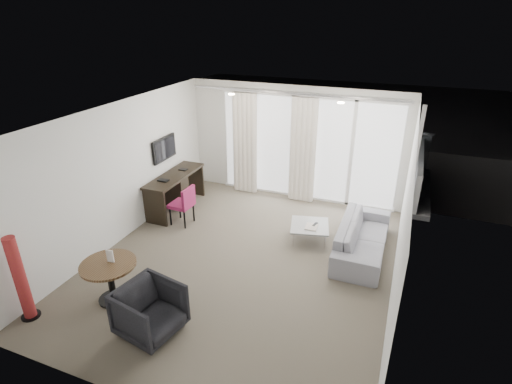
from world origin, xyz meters
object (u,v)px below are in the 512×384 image
(sofa, at_px, (363,237))
(rattan_chair_b, at_px, (380,164))
(desk, at_px, (176,192))
(round_table, at_px, (111,282))
(tub_armchair, at_px, (150,311))
(red_lamp, at_px, (20,279))
(rattan_chair_a, at_px, (344,163))
(desk_chair, at_px, (181,205))
(coffee_table, at_px, (309,232))

(sofa, distance_m, rattan_chair_b, 3.59)
(desk, relative_size, round_table, 2.09)
(tub_armchair, bearing_deg, sofa, -27.00)
(red_lamp, xyz_separation_m, sofa, (4.23, 3.50, -0.36))
(rattan_chair_a, relative_size, rattan_chair_b, 0.98)
(desk_chair, height_order, rattan_chair_b, rattan_chair_b)
(tub_armchair, height_order, rattan_chair_b, rattan_chair_b)
(red_lamp, distance_m, tub_armchair, 1.89)
(desk_chair, bearing_deg, desk, 133.13)
(tub_armchair, height_order, sofa, tub_armchair)
(tub_armchair, distance_m, rattan_chair_b, 7.09)
(desk_chair, bearing_deg, red_lamp, -98.18)
(red_lamp, distance_m, rattan_chair_b, 8.22)
(desk_chair, distance_m, red_lamp, 3.31)
(tub_armchair, bearing_deg, round_table, 80.57)
(tub_armchair, xyz_separation_m, rattan_chair_b, (2.34, 6.69, 0.10))
(rattan_chair_a, bearing_deg, rattan_chair_b, 14.09)
(round_table, height_order, sofa, round_table)
(round_table, distance_m, tub_armchair, 1.01)
(tub_armchair, distance_m, rattan_chair_a, 6.58)
(red_lamp, bearing_deg, desk_chair, 79.44)
(round_table, height_order, tub_armchair, tub_armchair)
(red_lamp, bearing_deg, tub_armchair, 12.36)
(coffee_table, relative_size, rattan_chair_a, 0.79)
(red_lamp, height_order, rattan_chair_b, red_lamp)
(coffee_table, bearing_deg, desk_chair, -172.95)
(desk_chair, bearing_deg, rattan_chair_a, 55.33)
(red_lamp, distance_m, rattan_chair_a, 7.58)
(desk_chair, distance_m, round_table, 2.51)
(red_lamp, xyz_separation_m, coffee_table, (3.23, 3.57, -0.51))
(rattan_chair_a, bearing_deg, desk, -140.05)
(desk, height_order, rattan_chair_a, rattan_chair_a)
(round_table, height_order, rattan_chair_a, rattan_chair_a)
(desk, distance_m, round_table, 3.14)
(desk_chair, relative_size, tub_armchair, 1.06)
(desk, distance_m, coffee_table, 3.12)
(desk_chair, height_order, sofa, desk_chair)
(round_table, xyz_separation_m, rattan_chair_a, (2.42, 6.06, 0.12))
(red_lamp, bearing_deg, rattan_chair_a, 64.15)
(desk, xyz_separation_m, rattan_chair_a, (3.17, 3.02, 0.05))
(coffee_table, height_order, sofa, sofa)
(desk, bearing_deg, sofa, -4.10)
(tub_armchair, distance_m, sofa, 3.93)
(rattan_chair_b, bearing_deg, rattan_chair_a, -167.60)
(round_table, xyz_separation_m, coffee_table, (2.35, 2.82, -0.17))
(round_table, relative_size, sofa, 0.40)
(sofa, relative_size, rattan_chair_b, 2.27)
(red_lamp, bearing_deg, round_table, 40.51)
(desk_chair, xyz_separation_m, sofa, (3.63, 0.26, -0.11))
(sofa, bearing_deg, red_lamp, 129.58)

